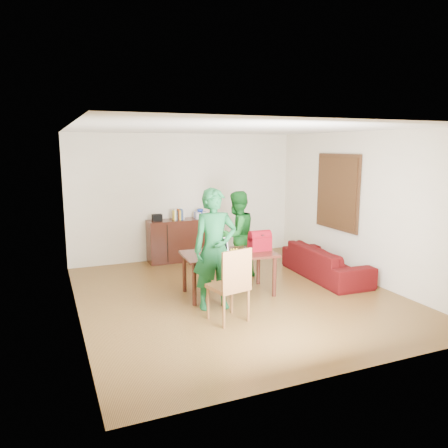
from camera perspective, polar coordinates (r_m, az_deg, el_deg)
name	(u,v)px	position (r m, az deg, el deg)	size (l,w,h in m)	color
room	(235,216)	(7.12, 1.45, 1.03)	(5.20, 5.70, 2.90)	#452B11
table	(229,258)	(7.21, 0.61, -4.43)	(1.57, 0.97, 0.71)	black
chair	(229,300)	(6.22, 0.62, -9.85)	(0.57, 0.55, 1.07)	brown
person_near	(215,249)	(6.54, -1.21, -3.31)	(0.67, 0.44, 1.83)	#115026
person_far	(237,235)	(8.06, 1.69, -1.45)	(0.79, 0.62, 1.63)	#13581A
laptop	(221,252)	(7.07, -0.35, -3.64)	(0.35, 0.25, 0.24)	white
bananas	(234,257)	(6.80, 1.33, -4.32)	(0.17, 0.11, 0.06)	gold
bottle	(245,252)	(6.93, 2.71, -3.62)	(0.06, 0.06, 0.17)	#5A3614
red_bag	(260,242)	(7.36, 4.69, -2.42)	(0.36, 0.21, 0.27)	maroon
sofa	(326,262)	(8.43, 13.13, -4.86)	(2.00, 0.78, 0.59)	#3A0711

